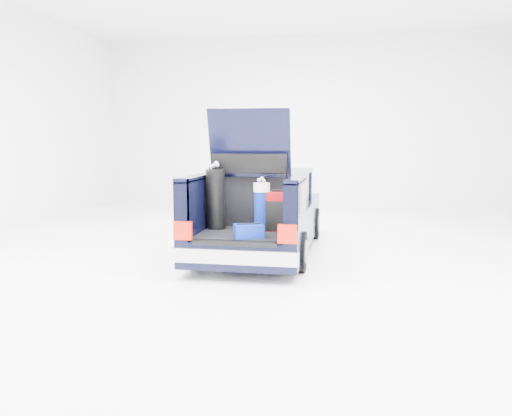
% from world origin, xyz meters
% --- Properties ---
extents(ground, '(14.00, 14.00, 0.00)m').
position_xyz_m(ground, '(0.00, 0.00, 0.00)').
color(ground, white).
rests_on(ground, ground).
extents(car, '(1.87, 4.65, 2.47)m').
position_xyz_m(car, '(-0.00, 0.11, 0.67)').
color(car, black).
rests_on(car, ground).
extents(red_suitcase, '(0.39, 0.25, 0.63)m').
position_xyz_m(red_suitcase, '(0.50, -1.25, 0.90)').
color(red_suitcase, maroon).
rests_on(red_suitcase, car).
extents(black_golf_bag, '(0.31, 0.37, 1.05)m').
position_xyz_m(black_golf_bag, '(-0.50, -1.23, 1.07)').
color(black_golf_bag, black).
rests_on(black_golf_bag, car).
extents(blue_golf_bag, '(0.31, 0.31, 0.83)m').
position_xyz_m(blue_golf_bag, '(0.23, -1.28, 0.98)').
color(blue_golf_bag, black).
rests_on(blue_golf_bag, car).
extents(blue_duffel, '(0.48, 0.40, 0.21)m').
position_xyz_m(blue_duffel, '(0.15, -1.90, 0.70)').
color(blue_duffel, navy).
rests_on(blue_duffel, car).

